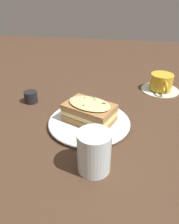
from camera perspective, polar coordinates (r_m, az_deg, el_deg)
The scene contains 6 objects.
ground_plane at distance 0.70m, azimuth -2.23°, elevation -3.05°, with size 2.40×2.40×0.00m, color #473021.
dinner_plate at distance 0.69m, azimuth 0.00°, elevation -2.46°, with size 0.26×0.26×0.02m.
sandwich at distance 0.67m, azimuth -0.01°, elevation 0.23°, with size 0.15×0.17×0.07m.
teacup_with_saucer at distance 0.94m, azimuth 18.21°, elevation 7.11°, with size 0.16×0.15×0.07m.
water_glass at distance 0.51m, azimuth 1.20°, elevation -10.35°, with size 0.08×0.08×0.10m, color silver.
condiment_pot at distance 0.84m, azimuth -15.08°, elevation 3.82°, with size 0.05×0.05×0.04m, color black.
Camera 1 is at (-0.56, -0.13, 0.39)m, focal length 35.00 mm.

